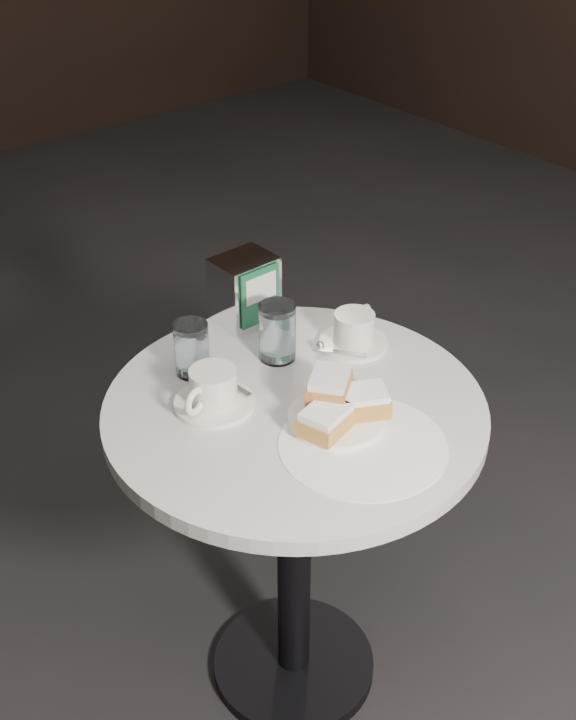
# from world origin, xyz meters

# --- Properties ---
(ground) EXTENTS (7.00, 7.00, 0.00)m
(ground) POSITION_xyz_m (0.00, 0.00, 0.00)
(ground) COLOR black
(ground) RESTS_ON ground
(cafe_table) EXTENTS (0.70, 0.70, 0.74)m
(cafe_table) POSITION_xyz_m (0.00, 0.00, 0.55)
(cafe_table) COLOR black
(cafe_table) RESTS_ON ground
(sugar_spill) EXTENTS (0.38, 0.38, 0.00)m
(sugar_spill) POSITION_xyz_m (0.01, -0.17, 0.75)
(sugar_spill) COLOR white
(sugar_spill) RESTS_ON cafe_table
(beignet_plate) EXTENTS (0.19, 0.18, 0.09)m
(beignet_plate) POSITION_xyz_m (0.02, -0.09, 0.78)
(beignet_plate) COLOR white
(beignet_plate) RESTS_ON cafe_table
(coffee_cup_left) EXTENTS (0.19, 0.19, 0.08)m
(coffee_cup_left) POSITION_xyz_m (-0.12, 0.09, 0.78)
(coffee_cup_left) COLOR white
(coffee_cup_left) RESTS_ON cafe_table
(coffee_cup_right) EXTENTS (0.18, 0.18, 0.07)m
(coffee_cup_right) POSITION_xyz_m (0.22, 0.08, 0.78)
(coffee_cup_right) COLOR white
(coffee_cup_right) RESTS_ON cafe_table
(water_glass_left) EXTENTS (0.08, 0.08, 0.11)m
(water_glass_left) POSITION_xyz_m (-0.09, 0.20, 0.80)
(water_glass_left) COLOR white
(water_glass_left) RESTS_ON cafe_table
(water_glass_right) EXTENTS (0.09, 0.09, 0.12)m
(water_glass_right) POSITION_xyz_m (0.07, 0.14, 0.80)
(water_glass_right) COLOR white
(water_glass_right) RESTS_ON cafe_table
(napkin_dispenser) EXTENTS (0.12, 0.11, 0.14)m
(napkin_dispenser) POSITION_xyz_m (0.11, 0.30, 0.82)
(napkin_dispenser) COLOR silver
(napkin_dispenser) RESTS_ON cafe_table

